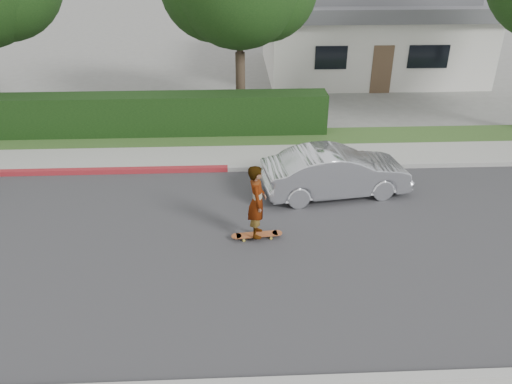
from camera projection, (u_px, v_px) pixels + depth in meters
ground at (184, 247)px, 11.62m from camera, size 120.00×120.00×0.00m
road at (184, 247)px, 11.62m from camera, size 60.00×8.00×0.01m
curb_far at (195, 169)px, 15.20m from camera, size 60.00×0.20×0.15m
curb_red_section at (28, 172)px, 15.00m from camera, size 12.00×0.21×0.15m
sidewalk_far at (197, 158)px, 16.00m from camera, size 60.00×1.60×0.12m
planting_strip at (199, 139)px, 17.42m from camera, size 60.00×1.60×0.10m
hedge at (114, 116)px, 17.50m from camera, size 15.00×1.00×1.50m
house at (367, 29)px, 25.08m from camera, size 10.60×8.60×4.30m
skateboard at (257, 235)px, 11.90m from camera, size 1.24×0.36×0.11m
skateboarder at (257, 201)px, 11.47m from camera, size 0.45×0.67×1.79m
car_silver at (336, 172)px, 13.68m from camera, size 4.18×1.97×1.32m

